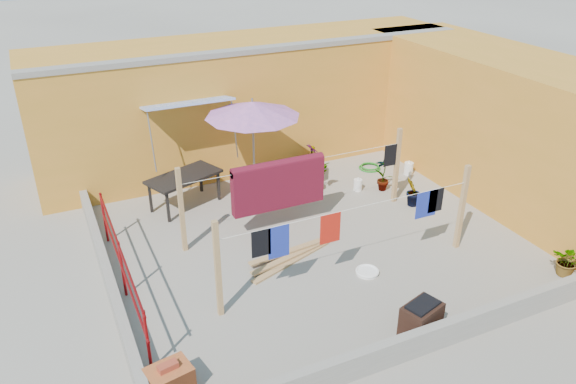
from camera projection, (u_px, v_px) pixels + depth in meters
The scene contains 21 objects.
ground at pixel (314, 241), 11.55m from camera, with size 80.00×80.00×0.00m, color #9E998E.
wall_back at pixel (251, 100), 14.81m from camera, with size 11.00×3.27×3.21m.
wall_right at pixel (518, 130), 12.78m from camera, with size 2.40×9.00×3.20m, color orange.
parapet_front at pixel (422, 341), 8.55m from camera, with size 8.30×0.16×0.44m, color gray.
parapet_left at pixel (110, 282), 9.91m from camera, with size 0.16×7.30×0.44m, color gray.
red_railing at pixel (121, 261), 9.61m from camera, with size 0.05×4.20×1.10m.
clothesline_rig at pixel (286, 189), 11.44m from camera, with size 5.09×2.35×1.80m.
patio_umbrella at pixel (253, 110), 12.06m from camera, with size 2.28×2.28×2.51m.
outdoor_table at pixel (184, 178), 12.62m from camera, with size 1.83×1.37×0.77m.
brick_stack at pixel (170, 380), 7.82m from camera, with size 0.68×0.55×0.53m.
lumber_pile at pixel (293, 255), 10.95m from camera, with size 2.10×0.84×0.13m.
brazier at pixel (421, 319), 8.93m from camera, with size 0.74×0.60×0.58m.
white_basin at pixel (367, 272), 10.50m from camera, with size 0.45×0.45×0.08m.
water_jug_a at pixel (409, 168), 14.40m from camera, with size 0.23×0.23×0.37m.
water_jug_b at pixel (358, 185), 13.57m from camera, with size 0.21×0.21×0.33m.
green_hose at pixel (370, 167), 14.76m from camera, with size 0.57×0.57×0.08m.
plant_back_a at pixel (313, 176), 13.44m from camera, with size 0.70×0.61×0.78m, color #245A19.
plant_back_b at pixel (312, 157), 14.57m from camera, with size 0.39×0.39×0.69m, color #245A19.
plant_right_a at pixel (384, 173), 13.46m from camera, with size 0.47×0.32×0.90m, color #245A19.
plant_right_b at pixel (413, 192), 12.75m from camera, with size 0.40×0.32×0.73m, color #245A19.
plant_right_c at pixel (569, 261), 10.34m from camera, with size 0.55×0.48×0.61m, color #245A19.
Camera 1 is at (-4.65, -8.71, 6.11)m, focal length 35.00 mm.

